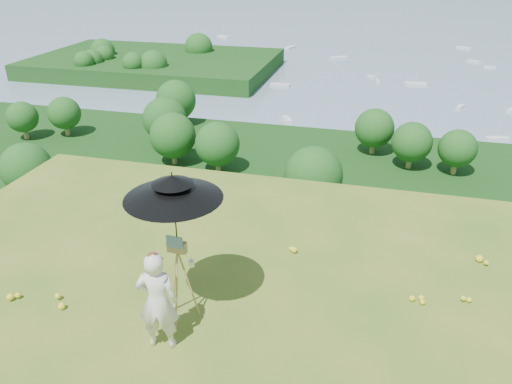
% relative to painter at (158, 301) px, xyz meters
% --- Properties ---
extents(forest_slope, '(140.00, 56.00, 22.00)m').
position_rel_painter_xyz_m(forest_slope, '(1.19, 34.09, -29.79)').
color(forest_slope, '#11390F').
rests_on(forest_slope, bay_water).
extents(shoreline_tier, '(170.00, 28.00, 8.00)m').
position_rel_painter_xyz_m(shoreline_tier, '(1.19, 74.09, -36.79)').
color(shoreline_tier, '#6A6055').
rests_on(shoreline_tier, bay_water).
extents(bay_water, '(700.00, 700.00, 0.00)m').
position_rel_painter_xyz_m(bay_water, '(1.19, 239.09, -34.79)').
color(bay_water, slate).
rests_on(bay_water, ground).
extents(peninsula, '(90.00, 60.00, 12.00)m').
position_rel_painter_xyz_m(peninsula, '(-73.81, 154.09, -29.79)').
color(peninsula, '#11390F').
rests_on(peninsula, bay_water).
extents(slope_trees, '(110.00, 50.00, 6.00)m').
position_rel_painter_xyz_m(slope_trees, '(1.19, 34.09, -15.79)').
color(slope_trees, '#164A17').
rests_on(slope_trees, forest_slope).
extents(harbor_town, '(110.00, 22.00, 5.00)m').
position_rel_painter_xyz_m(harbor_town, '(1.19, 74.09, -30.29)').
color(harbor_town, white).
rests_on(harbor_town, shoreline_tier).
extents(moored_boats, '(140.00, 140.00, 0.70)m').
position_rel_painter_xyz_m(moored_boats, '(-11.31, 160.09, -34.44)').
color(moored_boats, silver).
rests_on(moored_boats, bay_water).
extents(painter, '(0.63, 0.48, 1.57)m').
position_rel_painter_xyz_m(painter, '(0.00, 0.00, 0.00)').
color(painter, silver).
rests_on(painter, ground).
extents(field_easel, '(0.59, 0.59, 1.51)m').
position_rel_painter_xyz_m(field_easel, '(0.07, 0.61, -0.03)').
color(field_easel, '#A28544').
rests_on(field_easel, ground).
extents(sun_umbrella, '(1.61, 1.61, 1.22)m').
position_rel_painter_xyz_m(sun_umbrella, '(0.07, 0.64, 1.07)').
color(sun_umbrella, black).
rests_on(sun_umbrella, field_easel).
extents(painter_cap, '(0.19, 0.23, 0.10)m').
position_rel_painter_xyz_m(painter_cap, '(0.00, 0.00, 0.74)').
color(painter_cap, '#D67578').
rests_on(painter_cap, painter).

